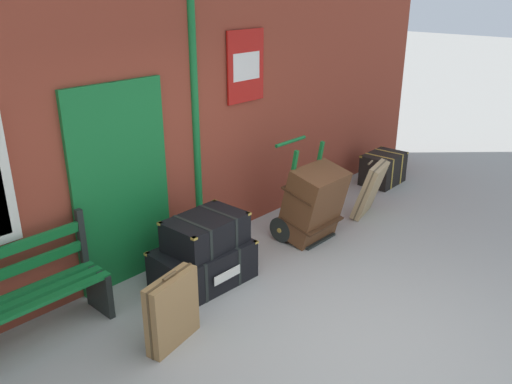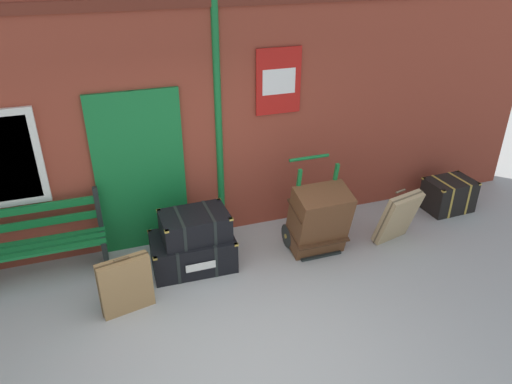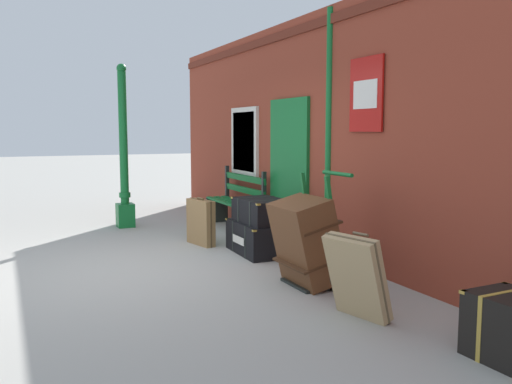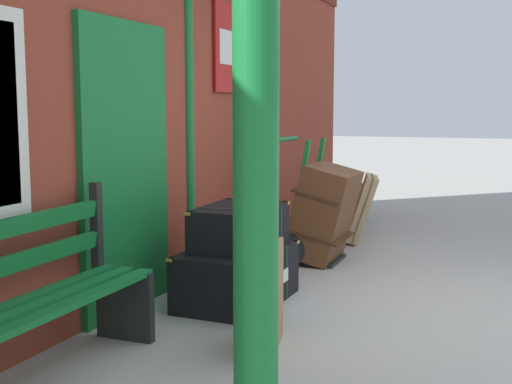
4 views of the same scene
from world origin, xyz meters
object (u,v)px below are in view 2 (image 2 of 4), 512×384
object	(u,v)px
steamer_trunk_middle	(195,225)
suitcase_cream	(126,285)
platform_bench	(35,245)
porters_trolley	(312,227)
corner_trunk	(448,195)
steamer_trunk_base	(193,251)
large_brown_trunk	(319,220)
suitcase_tan	(398,217)

from	to	relation	value
steamer_trunk_middle	suitcase_cream	distance (m)	1.09
platform_bench	porters_trolley	xyz separation A→B (m)	(3.38, -0.46, -0.17)
suitcase_cream	platform_bench	bearing A→B (deg)	134.30
corner_trunk	steamer_trunk_middle	bearing A→B (deg)	-177.69
platform_bench	steamer_trunk_base	size ratio (longest dim) A/B	1.55
large_brown_trunk	suitcase_cream	size ratio (longest dim) A/B	1.39
steamer_trunk_middle	suitcase_tan	size ratio (longest dim) A/B	1.07
platform_bench	steamer_trunk_middle	xyz separation A→B (m)	(1.84, -0.41, 0.14)
steamer_trunk_base	steamer_trunk_middle	size ratio (longest dim) A/B	1.25
large_brown_trunk	corner_trunk	size ratio (longest dim) A/B	1.36
large_brown_trunk	suitcase_tan	world-z (taller)	large_brown_trunk
steamer_trunk_base	corner_trunk	size ratio (longest dim) A/B	1.46
steamer_trunk_middle	suitcase_tan	bearing A→B (deg)	-7.65
suitcase_cream	steamer_trunk_middle	bearing A→B (deg)	31.39
porters_trolley	suitcase_cream	size ratio (longest dim) A/B	1.75
steamer_trunk_middle	large_brown_trunk	xyz separation A→B (m)	(1.55, -0.22, -0.10)
suitcase_cream	corner_trunk	distance (m)	4.84
steamer_trunk_base	suitcase_cream	distance (m)	1.02
platform_bench	suitcase_cream	distance (m)	1.34
platform_bench	suitcase_cream	size ratio (longest dim) A/B	2.32
suitcase_tan	suitcase_cream	xyz separation A→B (m)	(-3.54, -0.20, -0.05)
suitcase_cream	corner_trunk	bearing A→B (deg)	8.40
suitcase_tan	corner_trunk	xyz separation A→B (m)	(1.25, 0.51, -0.14)
suitcase_tan	platform_bench	bearing A→B (deg)	170.34
suitcase_cream	porters_trolley	bearing A→B (deg)	11.49
platform_bench	suitcase_cream	xyz separation A→B (m)	(0.93, -0.96, -0.12)
suitcase_tan	corner_trunk	size ratio (longest dim) A/B	1.09
porters_trolley	suitcase_cream	bearing A→B (deg)	-168.51
steamer_trunk_middle	corner_trunk	world-z (taller)	steamer_trunk_middle
steamer_trunk_base	porters_trolley	world-z (taller)	porters_trolley
steamer_trunk_base	steamer_trunk_middle	world-z (taller)	steamer_trunk_middle
corner_trunk	suitcase_cream	bearing A→B (deg)	-171.60
platform_bench	corner_trunk	size ratio (longest dim) A/B	2.27
porters_trolley	suitcase_cream	world-z (taller)	porters_trolley
steamer_trunk_middle	large_brown_trunk	bearing A→B (deg)	-8.27
steamer_trunk_middle	corner_trunk	distance (m)	3.90
platform_bench	corner_trunk	bearing A→B (deg)	-2.51
steamer_trunk_middle	platform_bench	bearing A→B (deg)	167.49
platform_bench	porters_trolley	distance (m)	3.42
steamer_trunk_middle	porters_trolley	xyz separation A→B (m)	(1.55, -0.05, -0.31)
platform_bench	corner_trunk	xyz separation A→B (m)	(5.72, -0.25, -0.20)
suitcase_tan	steamer_trunk_middle	bearing A→B (deg)	172.35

